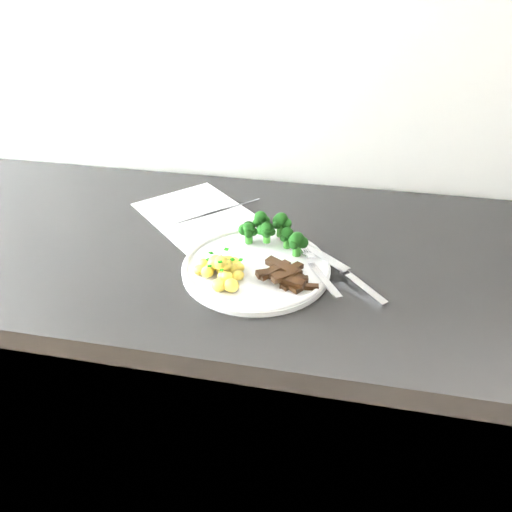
{
  "coord_description": "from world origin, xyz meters",
  "views": [
    {
      "loc": [
        0.11,
        0.88,
        1.43
      ],
      "look_at": [
        -0.03,
        1.59,
        0.96
      ],
      "focal_mm": 34.82,
      "sensor_mm": 36.0,
      "label": 1
    }
  ],
  "objects_px": {
    "broccoli": "(273,230)",
    "beef_strips": "(285,276)",
    "knife": "(351,279)",
    "counter": "(298,419)",
    "fork": "(319,271)",
    "potatoes": "(223,268)",
    "recipe_paper": "(201,216)",
    "plate": "(256,267)"
  },
  "relations": [
    {
      "from": "broccoli",
      "to": "fork",
      "type": "bearing_deg",
      "value": -41.13
    },
    {
      "from": "potatoes",
      "to": "fork",
      "type": "xyz_separation_m",
      "value": [
        0.16,
        0.03,
        -0.01
      ]
    },
    {
      "from": "knife",
      "to": "fork",
      "type": "bearing_deg",
      "value": -178.87
    },
    {
      "from": "fork",
      "to": "knife",
      "type": "bearing_deg",
      "value": 1.13
    },
    {
      "from": "counter",
      "to": "recipe_paper",
      "type": "xyz_separation_m",
      "value": [
        -0.24,
        0.11,
        0.47
      ]
    },
    {
      "from": "recipe_paper",
      "to": "counter",
      "type": "bearing_deg",
      "value": -23.65
    },
    {
      "from": "knife",
      "to": "potatoes",
      "type": "bearing_deg",
      "value": -171.62
    },
    {
      "from": "fork",
      "to": "knife",
      "type": "height_order",
      "value": "fork"
    },
    {
      "from": "broccoli",
      "to": "knife",
      "type": "distance_m",
      "value": 0.18
    },
    {
      "from": "counter",
      "to": "knife",
      "type": "bearing_deg",
      "value": -42.48
    },
    {
      "from": "counter",
      "to": "broccoli",
      "type": "relative_size",
      "value": 18.26
    },
    {
      "from": "plate",
      "to": "knife",
      "type": "distance_m",
      "value": 0.17
    },
    {
      "from": "broccoli",
      "to": "fork",
      "type": "height_order",
      "value": "broccoli"
    },
    {
      "from": "potatoes",
      "to": "fork",
      "type": "distance_m",
      "value": 0.17
    },
    {
      "from": "plate",
      "to": "beef_strips",
      "type": "distance_m",
      "value": 0.07
    },
    {
      "from": "beef_strips",
      "to": "knife",
      "type": "distance_m",
      "value": 0.12
    },
    {
      "from": "fork",
      "to": "knife",
      "type": "xyz_separation_m",
      "value": [
        0.06,
        0.0,
        -0.01
      ]
    },
    {
      "from": "broccoli",
      "to": "fork",
      "type": "relative_size",
      "value": 0.81
    },
    {
      "from": "plate",
      "to": "beef_strips",
      "type": "bearing_deg",
      "value": -32.12
    },
    {
      "from": "recipe_paper",
      "to": "beef_strips",
      "type": "distance_m",
      "value": 0.3
    },
    {
      "from": "broccoli",
      "to": "potatoes",
      "type": "relative_size",
      "value": 1.43
    },
    {
      "from": "counter",
      "to": "knife",
      "type": "height_order",
      "value": "knife"
    },
    {
      "from": "beef_strips",
      "to": "knife",
      "type": "bearing_deg",
      "value": 15.11
    },
    {
      "from": "counter",
      "to": "beef_strips",
      "type": "height_order",
      "value": "beef_strips"
    },
    {
      "from": "counter",
      "to": "knife",
      "type": "distance_m",
      "value": 0.49
    },
    {
      "from": "counter",
      "to": "fork",
      "type": "distance_m",
      "value": 0.49
    },
    {
      "from": "recipe_paper",
      "to": "plate",
      "type": "distance_m",
      "value": 0.23
    },
    {
      "from": "broccoli",
      "to": "beef_strips",
      "type": "xyz_separation_m",
      "value": [
        0.04,
        -0.11,
        -0.02
      ]
    },
    {
      "from": "beef_strips",
      "to": "knife",
      "type": "relative_size",
      "value": 0.67
    },
    {
      "from": "plate",
      "to": "broccoli",
      "type": "height_order",
      "value": "broccoli"
    },
    {
      "from": "potatoes",
      "to": "beef_strips",
      "type": "relative_size",
      "value": 0.87
    },
    {
      "from": "counter",
      "to": "potatoes",
      "type": "relative_size",
      "value": 26.09
    },
    {
      "from": "beef_strips",
      "to": "fork",
      "type": "relative_size",
      "value": 0.65
    },
    {
      "from": "recipe_paper",
      "to": "potatoes",
      "type": "height_order",
      "value": "potatoes"
    },
    {
      "from": "beef_strips",
      "to": "fork",
      "type": "height_order",
      "value": "beef_strips"
    },
    {
      "from": "recipe_paper",
      "to": "fork",
      "type": "bearing_deg",
      "value": -34.23
    },
    {
      "from": "recipe_paper",
      "to": "beef_strips",
      "type": "bearing_deg",
      "value": -44.77
    },
    {
      "from": "recipe_paper",
      "to": "plate",
      "type": "xyz_separation_m",
      "value": [
        0.15,
        -0.17,
        0.01
      ]
    },
    {
      "from": "counter",
      "to": "recipe_paper",
      "type": "bearing_deg",
      "value": 156.35
    },
    {
      "from": "recipe_paper",
      "to": "beef_strips",
      "type": "height_order",
      "value": "beef_strips"
    },
    {
      "from": "broccoli",
      "to": "recipe_paper",
      "type": "bearing_deg",
      "value": 150.16
    },
    {
      "from": "beef_strips",
      "to": "potatoes",
      "type": "bearing_deg",
      "value": -178.76
    }
  ]
}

